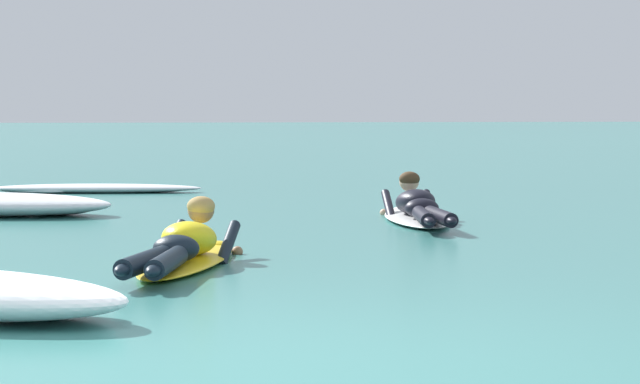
{
  "coord_description": "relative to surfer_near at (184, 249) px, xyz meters",
  "views": [
    {
      "loc": [
        -0.13,
        -5.74,
        1.22
      ],
      "look_at": [
        1.07,
        5.31,
        0.43
      ],
      "focal_mm": 70.63,
      "sensor_mm": 36.0,
      "label": 1
    }
  ],
  "objects": [
    {
      "name": "surfer_far",
      "position": [
        2.36,
        3.22,
        -0.0
      ],
      "size": [
        0.64,
        2.55,
        0.54
      ],
      "color": "white",
      "rests_on": "ground"
    },
    {
      "name": "whitewater_back",
      "position": [
        -1.18,
        7.88,
        -0.09
      ],
      "size": [
        2.89,
        0.8,
        0.12
      ],
      "color": "white",
      "rests_on": "ground"
    },
    {
      "name": "ground_plane",
      "position": [
        0.13,
        6.43,
        -0.14
      ],
      "size": [
        120.0,
        120.0,
        0.0
      ],
      "primitive_type": "plane",
      "color": "#387A75"
    },
    {
      "name": "surfer_near",
      "position": [
        0.0,
        0.0,
        0.0
      ],
      "size": [
        1.01,
        2.51,
        0.54
      ],
      "color": "yellow",
      "rests_on": "ground"
    }
  ]
}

